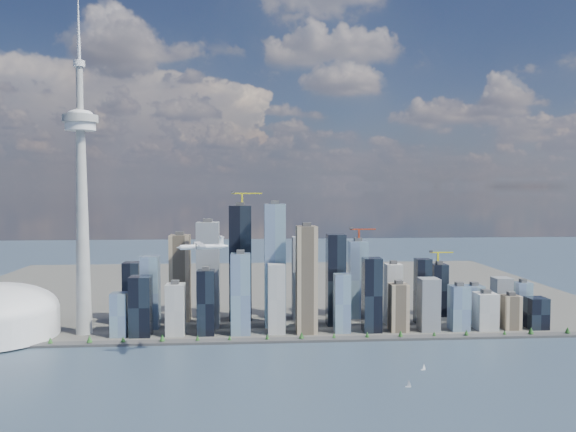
{
  "coord_description": "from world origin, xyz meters",
  "views": [
    {
      "loc": [
        -30.16,
        -625.47,
        245.39
      ],
      "look_at": [
        33.7,
        260.0,
        198.87
      ],
      "focal_mm": 35.0,
      "sensor_mm": 36.0,
      "label": 1
    }
  ],
  "objects": [
    {
      "name": "ground",
      "position": [
        0.0,
        0.0,
        0.0
      ],
      "size": [
        4000.0,
        4000.0,
        0.0
      ],
      "primitive_type": "plane",
      "color": "#2E4250",
      "rests_on": "ground"
    },
    {
      "name": "seawall",
      "position": [
        0.0,
        250.0,
        2.0
      ],
      "size": [
        1100.0,
        22.0,
        4.0
      ],
      "primitive_type": "cube",
      "color": "#383838",
      "rests_on": "ground"
    },
    {
      "name": "land",
      "position": [
        0.0,
        700.0,
        1.5
      ],
      "size": [
        1400.0,
        900.0,
        3.0
      ],
      "primitive_type": "cube",
      "color": "#4C4C47",
      "rests_on": "ground"
    },
    {
      "name": "shoreline_trees",
      "position": [
        0.0,
        250.0,
        8.78
      ],
      "size": [
        960.53,
        7.2,
        8.8
      ],
      "color": "#3F2D1E",
      "rests_on": "seawall"
    },
    {
      "name": "skyscraper_cluster",
      "position": [
        59.62,
        336.82,
        72.17
      ],
      "size": [
        736.0,
        142.0,
        234.22
      ],
      "color": "black",
      "rests_on": "land"
    },
    {
      "name": "needle_tower",
      "position": [
        -300.0,
        310.0,
        235.84
      ],
      "size": [
        56.0,
        56.0,
        550.5
      ],
      "color": "gray",
      "rests_on": "land"
    },
    {
      "name": "airplane",
      "position": [
        -92.1,
        143.91,
        164.17
      ],
      "size": [
        70.01,
        62.35,
        17.21
      ],
      "rotation": [
        0.0,
        0.0,
        0.23
      ],
      "color": "white",
      "rests_on": "ground"
    },
    {
      "name": "sailboat_west",
      "position": [
        165.53,
        36.1,
        3.34
      ],
      "size": [
        7.4,
        4.06,
        10.4
      ],
      "rotation": [
        0.0,
        0.0,
        -0.34
      ],
      "color": "white",
      "rests_on": "ground"
    },
    {
      "name": "sailboat_east",
      "position": [
        204.35,
        98.34,
        2.98
      ],
      "size": [
        6.73,
        2.64,
        9.28
      ],
      "rotation": [
        0.0,
        0.0,
        0.15
      ],
      "color": "white",
      "rests_on": "ground"
    }
  ]
}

